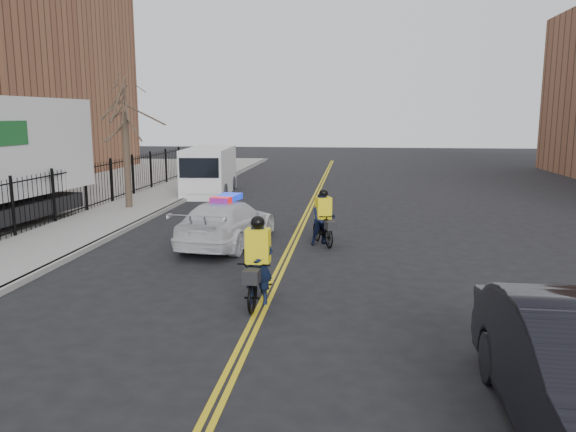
% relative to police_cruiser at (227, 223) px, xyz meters
% --- Properties ---
extents(ground, '(120.00, 120.00, 0.00)m').
position_rel_police_cruiser_xyz_m(ground, '(2.02, -4.13, -0.70)').
color(ground, black).
rests_on(ground, ground).
extents(center_line_left, '(0.10, 60.00, 0.01)m').
position_rel_police_cruiser_xyz_m(center_line_left, '(1.94, 3.87, -0.70)').
color(center_line_left, gold).
rests_on(center_line_left, ground).
extents(center_line_right, '(0.10, 60.00, 0.01)m').
position_rel_police_cruiser_xyz_m(center_line_right, '(2.10, 3.87, -0.70)').
color(center_line_right, gold).
rests_on(center_line_right, ground).
extents(sidewalk, '(3.00, 60.00, 0.15)m').
position_rel_police_cruiser_xyz_m(sidewalk, '(-5.48, 3.87, -0.63)').
color(sidewalk, gray).
rests_on(sidewalk, ground).
extents(curb, '(0.20, 60.00, 0.15)m').
position_rel_police_cruiser_xyz_m(curb, '(-3.98, 3.87, -0.63)').
color(curb, gray).
rests_on(curb, ground).
extents(iron_fence, '(0.12, 28.00, 2.00)m').
position_rel_police_cruiser_xyz_m(iron_fence, '(-6.98, 3.87, 0.30)').
color(iron_fence, black).
rests_on(iron_fence, ground).
extents(street_tree, '(3.20, 3.20, 4.80)m').
position_rel_police_cruiser_xyz_m(street_tree, '(-5.58, 5.87, 2.83)').
color(street_tree, '#3A2B22').
rests_on(street_tree, sidewalk).
extents(police_cruiser, '(2.65, 5.04, 1.55)m').
position_rel_police_cruiser_xyz_m(police_cruiser, '(0.00, 0.00, 0.00)').
color(police_cruiser, silver).
rests_on(police_cruiser, ground).
extents(cargo_van, '(2.53, 5.79, 2.36)m').
position_rel_police_cruiser_xyz_m(cargo_van, '(-3.46, 11.22, 0.45)').
color(cargo_van, white).
rests_on(cargo_van, ground).
extents(cyclist_near, '(0.74, 1.97, 1.92)m').
position_rel_police_cruiser_xyz_m(cyclist_near, '(1.90, -5.41, -0.04)').
color(cyclist_near, black).
rests_on(cyclist_near, ground).
extents(cyclist_far, '(1.15, 1.79, 1.76)m').
position_rel_police_cruiser_xyz_m(cyclist_far, '(2.98, 0.29, -0.01)').
color(cyclist_far, black).
rests_on(cyclist_far, ground).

